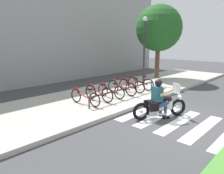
# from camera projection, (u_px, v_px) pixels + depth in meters

# --- Properties ---
(ground_plane) EXTENTS (48.00, 48.00, 0.00)m
(ground_plane) POSITION_uv_depth(u_px,v_px,m) (180.00, 122.00, 7.30)
(ground_plane) COLOR #424244
(sidewalk) EXTENTS (24.00, 4.40, 0.15)m
(sidewalk) POSITION_uv_depth(u_px,v_px,m) (98.00, 98.00, 10.06)
(sidewalk) COLOR #B7B2A8
(sidewalk) RESTS_ON ground
(crosswalk_stripe_1) EXTENTS (2.80, 0.40, 0.01)m
(crosswalk_stripe_1) POSITION_uv_depth(u_px,v_px,m) (202.00, 128.00, 6.73)
(crosswalk_stripe_1) COLOR white
(crosswalk_stripe_1) RESTS_ON ground
(crosswalk_stripe_2) EXTENTS (2.80, 0.40, 0.01)m
(crosswalk_stripe_2) POSITION_uv_depth(u_px,v_px,m) (179.00, 122.00, 7.27)
(crosswalk_stripe_2) COLOR white
(crosswalk_stripe_2) RESTS_ON ground
(crosswalk_stripe_3) EXTENTS (2.80, 0.40, 0.01)m
(crosswalk_stripe_3) POSITION_uv_depth(u_px,v_px,m) (159.00, 116.00, 7.81)
(crosswalk_stripe_3) COLOR white
(crosswalk_stripe_3) RESTS_ON ground
(crosswalk_stripe_4) EXTENTS (2.80, 0.40, 0.01)m
(crosswalk_stripe_4) POSITION_uv_depth(u_px,v_px,m) (141.00, 111.00, 8.34)
(crosswalk_stripe_4) COLOR white
(crosswalk_stripe_4) RESTS_ON ground
(motorcycle) EXTENTS (1.97, 1.13, 1.23)m
(motorcycle) POSITION_uv_depth(u_px,v_px,m) (161.00, 106.00, 7.57)
(motorcycle) COLOR black
(motorcycle) RESTS_ON ground
(rider) EXTENTS (0.77, 0.71, 1.44)m
(rider) POSITION_uv_depth(u_px,v_px,m) (159.00, 96.00, 7.48)
(rider) COLOR #1E4C59
(rider) RESTS_ON ground
(bicycle_0) EXTENTS (0.48, 1.68, 0.71)m
(bicycle_0) POSITION_uv_depth(u_px,v_px,m) (85.00, 97.00, 8.68)
(bicycle_0) COLOR black
(bicycle_0) RESTS_ON sidewalk
(bicycle_1) EXTENTS (0.48, 1.62, 0.79)m
(bicycle_1) POSITION_uv_depth(u_px,v_px,m) (99.00, 93.00, 9.23)
(bicycle_1) COLOR black
(bicycle_1) RESTS_ON sidewalk
(bicycle_2) EXTENTS (0.48, 1.57, 0.73)m
(bicycle_2) POSITION_uv_depth(u_px,v_px,m) (111.00, 91.00, 9.79)
(bicycle_2) COLOR black
(bicycle_2) RESTS_ON sidewalk
(bicycle_3) EXTENTS (0.48, 1.73, 0.80)m
(bicycle_3) POSITION_uv_depth(u_px,v_px,m) (122.00, 87.00, 10.34)
(bicycle_3) COLOR black
(bicycle_3) RESTS_ON sidewalk
(bicycle_4) EXTENTS (0.48, 1.59, 0.76)m
(bicycle_4) POSITION_uv_depth(u_px,v_px,m) (131.00, 85.00, 10.90)
(bicycle_4) COLOR black
(bicycle_4) RESTS_ON sidewalk
(bicycle_5) EXTENTS (0.48, 1.62, 0.79)m
(bicycle_5) POSITION_uv_depth(u_px,v_px,m) (140.00, 83.00, 11.45)
(bicycle_5) COLOR black
(bicycle_5) RESTS_ON sidewalk
(bike_rack) EXTENTS (4.50, 0.07, 0.49)m
(bike_rack) POSITION_uv_depth(u_px,v_px,m) (125.00, 89.00, 9.68)
(bike_rack) COLOR #333338
(bike_rack) RESTS_ON sidewalk
(street_lamp) EXTENTS (0.28, 0.28, 4.20)m
(street_lamp) POSITION_uv_depth(u_px,v_px,m) (144.00, 45.00, 12.86)
(street_lamp) COLOR #2D2D33
(street_lamp) RESTS_ON ground
(tree_near_rack) EXTENTS (3.18, 3.18, 5.23)m
(tree_near_rack) POSITION_uv_depth(u_px,v_px,m) (159.00, 28.00, 14.49)
(tree_near_rack) COLOR brown
(tree_near_rack) RESTS_ON ground
(building_backdrop) EXTENTS (24.00, 1.20, 6.87)m
(building_backdrop) POSITION_uv_depth(u_px,v_px,m) (36.00, 30.00, 13.17)
(building_backdrop) COLOR #989898
(building_backdrop) RESTS_ON ground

